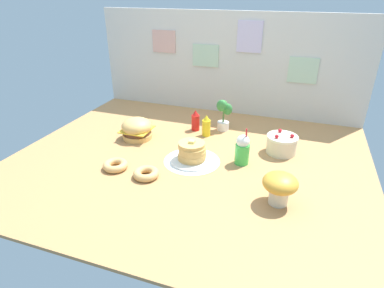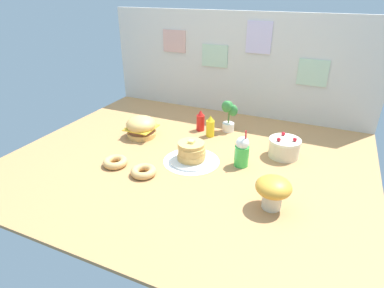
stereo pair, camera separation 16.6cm
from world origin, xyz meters
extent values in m
cube|color=#B27F4C|center=(0.00, 0.00, -0.01)|extent=(2.43, 2.03, 0.02)
cube|color=beige|center=(0.00, 1.01, 0.45)|extent=(2.43, 0.03, 0.90)
cube|color=#D8A599|center=(-0.60, 0.99, 0.62)|extent=(0.23, 0.01, 0.20)
cube|color=#B2D1B2|center=(-0.19, 0.99, 0.52)|extent=(0.24, 0.01, 0.20)
cube|color=silver|center=(0.19, 0.99, 0.70)|extent=(0.21, 0.01, 0.26)
cube|color=#B2D1B2|center=(0.66, 0.99, 0.45)|extent=(0.24, 0.01, 0.21)
cylinder|color=white|center=(0.03, -0.02, 0.00)|extent=(0.39, 0.39, 0.00)
cylinder|color=#DBA859|center=(-0.50, 0.19, 0.02)|extent=(0.23, 0.23, 0.04)
cylinder|color=#59331E|center=(-0.50, 0.19, 0.06)|extent=(0.21, 0.21, 0.03)
cube|color=yellow|center=(-0.50, 0.19, 0.07)|extent=(0.22, 0.22, 0.01)
ellipsoid|color=#E5B260|center=(-0.50, 0.19, 0.10)|extent=(0.23, 0.23, 0.13)
cylinder|color=white|center=(0.03, -0.02, 0.01)|extent=(0.30, 0.30, 0.01)
cylinder|color=#E0AD5B|center=(0.03, -0.01, 0.03)|extent=(0.19, 0.19, 0.02)
cylinder|color=#E0AD5B|center=(0.04, -0.02, 0.05)|extent=(0.19, 0.19, 0.02)
cylinder|color=#E0AD5B|center=(0.04, -0.02, 0.08)|extent=(0.19, 0.19, 0.02)
cylinder|color=#E0AD5B|center=(0.03, -0.02, 0.10)|extent=(0.19, 0.19, 0.02)
cylinder|color=#E0AD5B|center=(0.03, -0.02, 0.13)|extent=(0.18, 0.18, 0.02)
cube|color=#F7E072|center=(0.03, -0.02, 0.15)|extent=(0.04, 0.04, 0.02)
cylinder|color=beige|center=(0.60, 0.32, 0.06)|extent=(0.21, 0.21, 0.11)
cylinder|color=#F4EACC|center=(0.60, 0.32, 0.12)|extent=(0.22, 0.22, 0.02)
sphere|color=red|center=(0.66, 0.31, 0.15)|extent=(0.03, 0.03, 0.03)
sphere|color=red|center=(0.57, 0.37, 0.15)|extent=(0.03, 0.03, 0.03)
sphere|color=red|center=(0.56, 0.26, 0.15)|extent=(0.03, 0.03, 0.03)
cylinder|color=red|center=(-0.12, 0.50, 0.07)|extent=(0.07, 0.07, 0.13)
cone|color=red|center=(-0.12, 0.50, 0.15)|extent=(0.05, 0.05, 0.04)
cylinder|color=yellow|center=(0.00, 0.42, 0.07)|extent=(0.07, 0.07, 0.13)
cone|color=yellow|center=(0.00, 0.42, 0.15)|extent=(0.05, 0.05, 0.04)
cylinder|color=green|center=(0.36, 0.07, 0.07)|extent=(0.10, 0.10, 0.14)
sphere|color=white|center=(0.36, 0.07, 0.17)|extent=(0.09, 0.09, 0.09)
cylinder|color=red|center=(0.38, 0.07, 0.19)|extent=(0.01, 0.04, 0.14)
torus|color=tan|center=(-0.41, -0.28, 0.02)|extent=(0.16, 0.16, 0.05)
torus|color=pink|center=(-0.41, -0.28, 0.03)|extent=(0.16, 0.16, 0.04)
torus|color=tan|center=(-0.17, -0.31, 0.02)|extent=(0.16, 0.16, 0.05)
torus|color=#F2E5C6|center=(-0.17, -0.31, 0.03)|extent=(0.16, 0.16, 0.04)
cylinder|color=white|center=(0.10, 0.58, 0.04)|extent=(0.10, 0.10, 0.07)
cylinder|color=#4C7238|center=(0.10, 0.58, 0.13)|extent=(0.01, 0.01, 0.12)
ellipsoid|color=#38843D|center=(0.13, 0.58, 0.19)|extent=(0.08, 0.05, 0.10)
ellipsoid|color=#38843D|center=(0.08, 0.60, 0.20)|extent=(0.08, 0.05, 0.10)
ellipsoid|color=#38843D|center=(0.08, 0.55, 0.22)|extent=(0.08, 0.05, 0.10)
cylinder|color=beige|center=(0.64, -0.31, 0.04)|extent=(0.11, 0.11, 0.09)
ellipsoid|color=gold|center=(0.64, -0.31, 0.13)|extent=(0.19, 0.19, 0.11)
camera|label=1|loc=(0.67, -1.84, 1.09)|focal=29.96mm
camera|label=2|loc=(0.83, -1.78, 1.09)|focal=29.96mm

